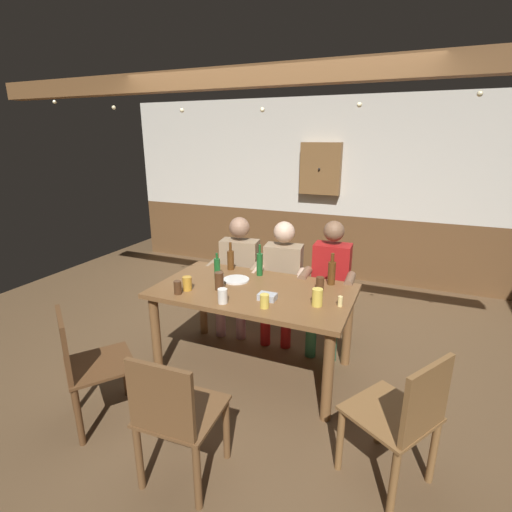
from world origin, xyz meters
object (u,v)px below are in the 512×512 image
at_px(pint_glass_0, 317,297).
at_px(pint_glass_2, 178,287).
at_px(table_candle, 340,301).
at_px(wall_dart_cabinet, 320,169).
at_px(chair_empty_near_right, 175,416).
at_px(bottle_0, 217,268).
at_px(pint_glass_3, 223,296).
at_px(person_0, 238,268).
at_px(plate_0, 236,280).
at_px(bottle_3, 260,264).
at_px(bottle_1, 231,259).
at_px(pint_glass_1, 265,301).
at_px(pint_glass_6, 187,283).
at_px(person_2, 330,280).
at_px(bottle_2, 332,272).
at_px(pint_glass_4, 219,281).
at_px(condiment_caddy, 267,297).
at_px(chair_empty_far_end, 403,418).
at_px(person_1, 282,274).
at_px(pint_glass_5, 320,284).
at_px(dining_table, 254,301).

xyz_separation_m(pint_glass_0, pint_glass_2, (-1.10, -0.22, -0.01)).
height_order(table_candle, wall_dart_cabinet, wall_dart_cabinet).
xyz_separation_m(chair_empty_near_right, bottle_0, (-0.46, 1.37, 0.39)).
bearing_deg(pint_glass_3, person_0, 109.78).
height_order(plate_0, pint_glass_3, pint_glass_3).
xyz_separation_m(table_candle, bottle_3, (-0.82, 0.39, 0.07)).
distance_m(person_0, bottle_0, 0.63).
height_order(bottle_1, pint_glass_1, bottle_1).
bearing_deg(plate_0, pint_glass_6, -127.88).
xyz_separation_m(person_2, plate_0, (-0.72, -0.57, 0.10)).
height_order(bottle_2, pint_glass_6, bottle_2).
bearing_deg(bottle_3, wall_dart_cabinet, 90.42).
bearing_deg(wall_dart_cabinet, bottle_1, -97.87).
height_order(chair_empty_near_right, pint_glass_4, pint_glass_4).
xyz_separation_m(person_2, pint_glass_3, (-0.60, -1.04, 0.15)).
height_order(person_2, plate_0, person_2).
height_order(bottle_3, pint_glass_3, bottle_3).
height_order(condiment_caddy, pint_glass_0, pint_glass_0).
xyz_separation_m(table_candle, pint_glass_6, (-1.24, -0.18, 0.02)).
relative_size(pint_glass_4, wall_dart_cabinet, 0.22).
distance_m(person_2, chair_empty_near_right, 2.01).
bearing_deg(person_0, plate_0, 105.96).
bearing_deg(plate_0, chair_empty_far_end, -31.36).
bearing_deg(plate_0, pint_glass_4, -99.16).
bearing_deg(plate_0, person_1, 68.34).
bearing_deg(condiment_caddy, chair_empty_far_end, -30.04).
relative_size(pint_glass_1, pint_glass_4, 0.71).
relative_size(person_0, pint_glass_4, 7.91).
xyz_separation_m(plate_0, pint_glass_0, (0.79, -0.24, 0.06)).
distance_m(bottle_1, pint_glass_4, 0.51).
xyz_separation_m(chair_empty_far_end, plate_0, (-1.47, 0.90, 0.30)).
bearing_deg(bottle_3, pint_glass_5, -12.21).
xyz_separation_m(dining_table, pint_glass_6, (-0.50, -0.24, 0.17)).
bearing_deg(pint_glass_2, condiment_caddy, 13.92).
xyz_separation_m(table_candle, pint_glass_1, (-0.52, -0.25, 0.01)).
relative_size(person_2, pint_glass_3, 10.66).
relative_size(bottle_3, pint_glass_0, 2.18).
bearing_deg(bottle_0, wall_dart_cabinet, 82.96).
xyz_separation_m(bottle_1, wall_dart_cabinet, (0.30, 2.19, 0.70)).
relative_size(condiment_caddy, wall_dart_cabinet, 0.20).
relative_size(condiment_caddy, pint_glass_2, 1.26).
bearing_deg(wall_dart_cabinet, condiment_caddy, -84.02).
height_order(condiment_caddy, pint_glass_5, pint_glass_5).
height_order(person_2, table_candle, person_2).
distance_m(pint_glass_2, pint_glass_4, 0.34).
relative_size(bottle_2, wall_dart_cabinet, 0.40).
bearing_deg(bottle_2, pint_glass_6, -150.85).
xyz_separation_m(table_candle, bottle_1, (-1.14, 0.43, 0.06)).
bearing_deg(bottle_3, pint_glass_3, -92.07).
xyz_separation_m(person_1, bottle_1, (-0.41, -0.33, 0.21)).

